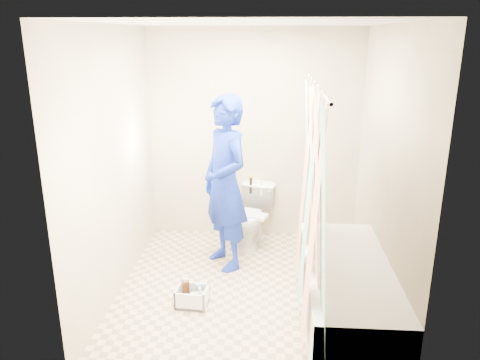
# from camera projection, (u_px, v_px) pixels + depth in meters

# --- Properties ---
(floor) EXTENTS (2.60, 2.60, 0.00)m
(floor) POSITION_uv_depth(u_px,v_px,m) (247.00, 288.00, 4.45)
(floor) COLOR #BFB087
(floor) RESTS_ON ground
(ceiling) EXTENTS (2.40, 2.60, 0.02)m
(ceiling) POSITION_uv_depth(u_px,v_px,m) (249.00, 23.00, 3.74)
(ceiling) COLOR white
(ceiling) RESTS_ON wall_back
(wall_back) EXTENTS (2.40, 0.02, 2.40)m
(wall_back) POSITION_uv_depth(u_px,v_px,m) (254.00, 136.00, 5.33)
(wall_back) COLOR beige
(wall_back) RESTS_ON ground
(wall_front) EXTENTS (2.40, 0.02, 2.40)m
(wall_front) POSITION_uv_depth(u_px,v_px,m) (237.00, 225.00, 2.86)
(wall_front) COLOR beige
(wall_front) RESTS_ON ground
(wall_left) EXTENTS (0.02, 2.60, 2.40)m
(wall_left) POSITION_uv_depth(u_px,v_px,m) (114.00, 165.00, 4.17)
(wall_left) COLOR beige
(wall_left) RESTS_ON ground
(wall_right) EXTENTS (0.02, 2.60, 2.40)m
(wall_right) POSITION_uv_depth(u_px,v_px,m) (387.00, 170.00, 4.02)
(wall_right) COLOR beige
(wall_right) RESTS_ON ground
(bathtub) EXTENTS (0.70, 1.75, 0.50)m
(bathtub) POSITION_uv_depth(u_px,v_px,m) (346.00, 290.00, 3.91)
(bathtub) COLOR white
(bathtub) RESTS_ON ground
(curtain_rod) EXTENTS (0.02, 1.90, 0.02)m
(curtain_rod) POSITION_uv_depth(u_px,v_px,m) (316.00, 86.00, 3.43)
(curtain_rod) COLOR silver
(curtain_rod) RESTS_ON wall_back
(shower_curtain) EXTENTS (0.06, 1.75, 1.80)m
(shower_curtain) POSITION_uv_depth(u_px,v_px,m) (310.00, 205.00, 3.71)
(shower_curtain) COLOR white
(shower_curtain) RESTS_ON curtain_rod
(toilet) EXTENTS (0.55, 0.75, 0.68)m
(toilet) POSITION_uv_depth(u_px,v_px,m) (251.00, 217.00, 5.29)
(toilet) COLOR white
(toilet) RESTS_ON ground
(tank_lid) EXTENTS (0.45, 0.29, 0.03)m
(tank_lid) POSITION_uv_depth(u_px,v_px,m) (248.00, 215.00, 5.17)
(tank_lid) COLOR white
(tank_lid) RESTS_ON toilet
(tank_internals) EXTENTS (0.16, 0.08, 0.22)m
(tank_internals) POSITION_uv_depth(u_px,v_px,m) (254.00, 184.00, 5.36)
(tank_internals) COLOR black
(tank_internals) RESTS_ON toilet
(plumber) EXTENTS (0.72, 0.77, 1.77)m
(plumber) POSITION_uv_depth(u_px,v_px,m) (225.00, 184.00, 4.67)
(plumber) COLOR #0F129C
(plumber) RESTS_ON ground
(cleaning_caddy) EXTENTS (0.29, 0.24, 0.21)m
(cleaning_caddy) POSITION_uv_depth(u_px,v_px,m) (193.00, 297.00, 4.15)
(cleaning_caddy) COLOR white
(cleaning_caddy) RESTS_ON ground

